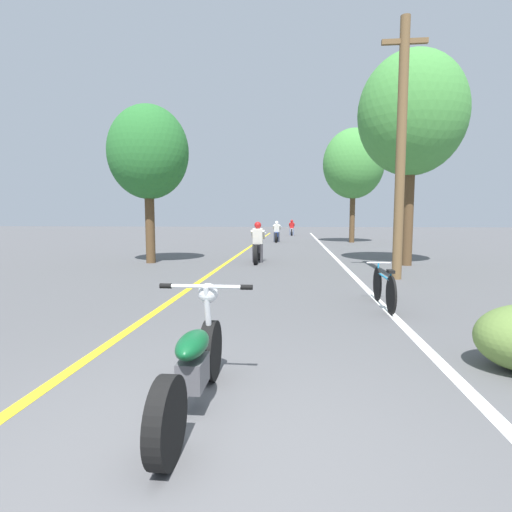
# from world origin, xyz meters

# --- Properties ---
(ground_plane) EXTENTS (120.00, 120.00, 0.00)m
(ground_plane) POSITION_xyz_m (0.00, 0.00, 0.00)
(ground_plane) COLOR #515154
(lane_stripe_center) EXTENTS (0.14, 48.00, 0.01)m
(lane_stripe_center) POSITION_xyz_m (-1.70, 12.75, 0.00)
(lane_stripe_center) COLOR yellow
(lane_stripe_center) RESTS_ON ground
(lane_stripe_edge) EXTENTS (0.14, 48.00, 0.01)m
(lane_stripe_edge) POSITION_xyz_m (2.23, 12.75, 0.00)
(lane_stripe_edge) COLOR white
(lane_stripe_edge) RESTS_ON ground
(utility_pole) EXTENTS (1.10, 0.24, 6.45)m
(utility_pole) POSITION_xyz_m (3.26, 8.16, 3.31)
(utility_pole) COLOR brown
(utility_pole) RESTS_ON ground
(roadside_tree_right_near) EXTENTS (3.39, 3.05, 6.82)m
(roadside_tree_right_near) POSITION_xyz_m (4.33, 11.16, 4.84)
(roadside_tree_right_near) COLOR #513A23
(roadside_tree_right_near) RESTS_ON ground
(roadside_tree_right_far) EXTENTS (3.69, 3.32, 6.94)m
(roadside_tree_right_far) POSITION_xyz_m (4.20, 22.89, 4.80)
(roadside_tree_right_far) COLOR #513A23
(roadside_tree_right_far) RESTS_ON ground
(roadside_tree_left) EXTENTS (2.74, 2.47, 5.35)m
(roadside_tree_left) POSITION_xyz_m (-4.32, 11.05, 3.74)
(roadside_tree_left) COLOR #513A23
(roadside_tree_left) RESTS_ON ground
(motorcycle_foreground) EXTENTS (0.87, 1.96, 0.98)m
(motorcycle_foreground) POSITION_xyz_m (-0.19, 0.80, 0.40)
(motorcycle_foreground) COLOR black
(motorcycle_foreground) RESTS_ON ground
(motorcycle_rider_lead) EXTENTS (0.50, 2.05, 1.42)m
(motorcycle_rider_lead) POSITION_xyz_m (-0.64, 11.55, 0.54)
(motorcycle_rider_lead) COLOR black
(motorcycle_rider_lead) RESTS_ON ground
(motorcycle_rider_mid) EXTENTS (0.50, 2.14, 1.33)m
(motorcycle_rider_mid) POSITION_xyz_m (-0.47, 23.04, 0.51)
(motorcycle_rider_mid) COLOR black
(motorcycle_rider_mid) RESTS_ON ground
(motorcycle_rider_far) EXTENTS (0.50, 2.06, 1.33)m
(motorcycle_rider_far) POSITION_xyz_m (0.44, 32.19, 0.51)
(motorcycle_rider_far) COLOR black
(motorcycle_rider_far) RESTS_ON ground
(bicycle_parked) EXTENTS (0.44, 1.73, 0.74)m
(bicycle_parked) POSITION_xyz_m (2.21, 4.86, 0.35)
(bicycle_parked) COLOR black
(bicycle_parked) RESTS_ON ground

